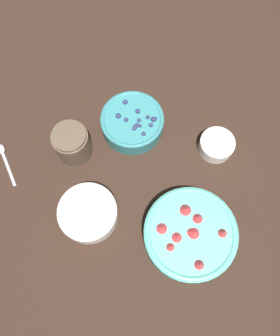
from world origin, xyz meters
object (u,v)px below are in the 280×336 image
object	(u,v)px
bowl_blueberries	(132,122)
bowl_bananas	(88,213)
bowl_cream	(217,144)
jar_chocolate	(73,144)
bowl_strawberries	(190,234)

from	to	relation	value
bowl_blueberries	bowl_bananas	distance (m)	0.29
bowl_blueberries	bowl_cream	size ratio (longest dim) A/B	1.83
jar_chocolate	bowl_blueberries	bearing A→B (deg)	-116.48
bowl_bananas	jar_chocolate	size ratio (longest dim) A/B	1.46
bowl_bananas	bowl_strawberries	bearing A→B (deg)	-153.00
bowl_blueberries	bowl_cream	world-z (taller)	bowl_blueberries
bowl_bananas	bowl_cream	xyz separation A→B (m)	(-0.15, -0.38, -0.01)
bowl_cream	jar_chocolate	world-z (taller)	jar_chocolate
bowl_bananas	bowl_cream	bearing A→B (deg)	-111.77
bowl_bananas	jar_chocolate	bearing A→B (deg)	-35.92
bowl_strawberries	bowl_blueberries	distance (m)	0.35
bowl_blueberries	bowl_bananas	world-z (taller)	bowl_blueberries
bowl_blueberries	bowl_cream	distance (m)	0.25
bowl_strawberries	bowl_cream	world-z (taller)	bowl_strawberries
jar_chocolate	bowl_bananas	bearing A→B (deg)	144.08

